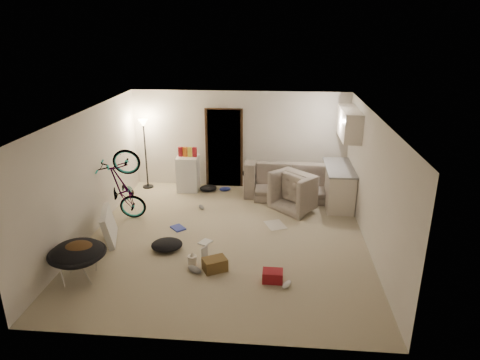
# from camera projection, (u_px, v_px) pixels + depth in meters

# --- Properties ---
(floor) EXTENTS (5.50, 6.00, 0.02)m
(floor) POSITION_uv_depth(u_px,v_px,m) (227.00, 238.00, 8.62)
(floor) COLOR #B8AB8E
(floor) RESTS_ON ground
(ceiling) EXTENTS (5.50, 6.00, 0.02)m
(ceiling) POSITION_uv_depth(u_px,v_px,m) (225.00, 114.00, 7.75)
(ceiling) COLOR white
(ceiling) RESTS_ON wall_back
(wall_back) EXTENTS (5.50, 0.02, 2.50)m
(wall_back) POSITION_uv_depth(u_px,v_px,m) (240.00, 140.00, 11.00)
(wall_back) COLOR silver
(wall_back) RESTS_ON floor
(wall_front) EXTENTS (5.50, 0.02, 2.50)m
(wall_front) POSITION_uv_depth(u_px,v_px,m) (198.00, 261.00, 5.37)
(wall_front) COLOR silver
(wall_front) RESTS_ON floor
(wall_left) EXTENTS (0.02, 6.00, 2.50)m
(wall_left) POSITION_uv_depth(u_px,v_px,m) (87.00, 175.00, 8.41)
(wall_left) COLOR silver
(wall_left) RESTS_ON floor
(wall_right) EXTENTS (0.02, 6.00, 2.50)m
(wall_right) POSITION_uv_depth(u_px,v_px,m) (373.00, 184.00, 7.96)
(wall_right) COLOR silver
(wall_right) RESTS_ON floor
(doorway) EXTENTS (0.85, 0.10, 2.04)m
(doorway) POSITION_uv_depth(u_px,v_px,m) (224.00, 148.00, 11.07)
(doorway) COLOR black
(doorway) RESTS_ON floor
(door_trim) EXTENTS (0.97, 0.04, 2.10)m
(door_trim) POSITION_uv_depth(u_px,v_px,m) (224.00, 149.00, 11.05)
(door_trim) COLOR #342012
(door_trim) RESTS_ON floor
(floor_lamp) EXTENTS (0.28, 0.28, 1.81)m
(floor_lamp) POSITION_uv_depth(u_px,v_px,m) (144.00, 139.00, 10.84)
(floor_lamp) COLOR black
(floor_lamp) RESTS_ON floor
(kitchen_counter) EXTENTS (0.60, 1.50, 0.88)m
(kitchen_counter) POSITION_uv_depth(u_px,v_px,m) (338.00, 186.00, 10.13)
(kitchen_counter) COLOR silver
(kitchen_counter) RESTS_ON floor
(counter_top) EXTENTS (0.64, 1.54, 0.04)m
(counter_top) POSITION_uv_depth(u_px,v_px,m) (339.00, 168.00, 9.97)
(counter_top) COLOR gray
(counter_top) RESTS_ON kitchen_counter
(kitchen_uppers) EXTENTS (0.38, 1.40, 0.65)m
(kitchen_uppers) POSITION_uv_depth(u_px,v_px,m) (349.00, 123.00, 9.60)
(kitchen_uppers) COLOR silver
(kitchen_uppers) RESTS_ON wall_right
(sofa) EXTENTS (2.33, 0.97, 0.67)m
(sofa) POSITION_uv_depth(u_px,v_px,m) (291.00, 182.00, 10.68)
(sofa) COLOR #3B433C
(sofa) RESTS_ON floor
(armchair) EXTENTS (1.34, 1.34, 0.66)m
(armchair) POSITION_uv_depth(u_px,v_px,m) (302.00, 193.00, 9.98)
(armchair) COLOR #3B433C
(armchair) RESTS_ON floor
(bicycle) EXTENTS (1.75, 0.92, 0.97)m
(bicycle) POSITION_uv_depth(u_px,v_px,m) (124.00, 201.00, 9.25)
(bicycle) COLOR black
(bicycle) RESTS_ON floor
(book_asset) EXTENTS (0.30, 0.28, 0.02)m
(book_asset) POSITION_uv_depth(u_px,v_px,m) (202.00, 260.00, 7.78)
(book_asset) COLOR maroon
(book_asset) RESTS_ON floor
(mini_fridge) EXTENTS (0.54, 0.54, 0.90)m
(mini_fridge) POSITION_uv_depth(u_px,v_px,m) (188.00, 173.00, 10.95)
(mini_fridge) COLOR white
(mini_fridge) RESTS_ON floor
(snack_box_0) EXTENTS (0.11, 0.08, 0.30)m
(snack_box_0) POSITION_uv_depth(u_px,v_px,m) (181.00, 153.00, 10.78)
(snack_box_0) COLOR maroon
(snack_box_0) RESTS_ON mini_fridge
(snack_box_1) EXTENTS (0.11, 0.09, 0.30)m
(snack_box_1) POSITION_uv_depth(u_px,v_px,m) (185.00, 153.00, 10.77)
(snack_box_1) COLOR orange
(snack_box_1) RESTS_ON mini_fridge
(snack_box_2) EXTENTS (0.11, 0.08, 0.30)m
(snack_box_2) POSITION_uv_depth(u_px,v_px,m) (190.00, 153.00, 10.76)
(snack_box_2) COLOR gold
(snack_box_2) RESTS_ON mini_fridge
(snack_box_3) EXTENTS (0.11, 0.09, 0.30)m
(snack_box_3) POSITION_uv_depth(u_px,v_px,m) (195.00, 153.00, 10.75)
(snack_box_3) COLOR maroon
(snack_box_3) RESTS_ON mini_fridge
(saucer_chair) EXTENTS (0.95, 0.95, 0.67)m
(saucer_chair) POSITION_uv_depth(u_px,v_px,m) (78.00, 258.00, 7.10)
(saucer_chair) COLOR silver
(saucer_chair) RESTS_ON floor
(hoodie) EXTENTS (0.58, 0.53, 0.22)m
(hoodie) POSITION_uv_depth(u_px,v_px,m) (78.00, 248.00, 7.00)
(hoodie) COLOR #54371D
(hoodie) RESTS_ON saucer_chair
(sofa_drape) EXTENTS (0.58, 0.48, 0.28)m
(sofa_drape) POSITION_uv_depth(u_px,v_px,m) (254.00, 173.00, 10.69)
(sofa_drape) COLOR black
(sofa_drape) RESTS_ON sofa
(tv_box) EXTENTS (0.51, 0.97, 0.63)m
(tv_box) POSITION_uv_depth(u_px,v_px,m) (109.00, 226.00, 8.42)
(tv_box) COLOR silver
(tv_box) RESTS_ON floor
(drink_case_a) EXTENTS (0.48, 0.44, 0.23)m
(drink_case_a) POSITION_uv_depth(u_px,v_px,m) (215.00, 264.00, 7.45)
(drink_case_a) COLOR brown
(drink_case_a) RESTS_ON floor
(drink_case_b) EXTENTS (0.34, 0.25, 0.19)m
(drink_case_b) POSITION_uv_depth(u_px,v_px,m) (273.00, 276.00, 7.13)
(drink_case_b) COLOR maroon
(drink_case_b) RESTS_ON floor
(juicer) EXTENTS (0.17, 0.17, 0.24)m
(juicer) POSITION_uv_depth(u_px,v_px,m) (192.00, 259.00, 7.63)
(juicer) COLOR silver
(juicer) RESTS_ON floor
(newspaper) EXTENTS (0.53, 0.59, 0.01)m
(newspaper) POSITION_uv_depth(u_px,v_px,m) (275.00, 225.00, 9.16)
(newspaper) COLOR beige
(newspaper) RESTS_ON floor
(book_blue) EXTENTS (0.37, 0.38, 0.03)m
(book_blue) POSITION_uv_depth(u_px,v_px,m) (178.00, 228.00, 8.99)
(book_blue) COLOR #2D3BA4
(book_blue) RESTS_ON floor
(book_white) EXTENTS (0.29, 0.32, 0.02)m
(book_white) POSITION_uv_depth(u_px,v_px,m) (205.00, 242.00, 8.41)
(book_white) COLOR silver
(book_white) RESTS_ON floor
(shoe_0) EXTENTS (0.32, 0.19, 0.11)m
(shoe_0) POSITION_uv_depth(u_px,v_px,m) (225.00, 189.00, 11.01)
(shoe_0) COLOR #2D3BA4
(shoe_0) RESTS_ON floor
(shoe_1) EXTENTS (0.20, 0.26, 0.09)m
(shoe_1) POSITION_uv_depth(u_px,v_px,m) (201.00, 207.00, 9.94)
(shoe_1) COLOR slate
(shoe_1) RESTS_ON floor
(shoe_3) EXTENTS (0.32, 0.26, 0.11)m
(shoe_3) POSITION_uv_depth(u_px,v_px,m) (195.00, 269.00, 7.40)
(shoe_3) COLOR slate
(shoe_3) RESTS_ON floor
(shoe_4) EXTENTS (0.21, 0.27, 0.09)m
(shoe_4) POSITION_uv_depth(u_px,v_px,m) (287.00, 284.00, 6.99)
(shoe_4) COLOR white
(shoe_4) RESTS_ON floor
(clothes_lump_a) EXTENTS (0.70, 0.64, 0.19)m
(clothes_lump_a) POSITION_uv_depth(u_px,v_px,m) (167.00, 245.00, 8.14)
(clothes_lump_a) COLOR black
(clothes_lump_a) RESTS_ON floor
(clothes_lump_b) EXTENTS (0.58, 0.56, 0.14)m
(clothes_lump_b) POSITION_uv_depth(u_px,v_px,m) (208.00, 188.00, 11.03)
(clothes_lump_b) COLOR black
(clothes_lump_b) RESTS_ON floor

